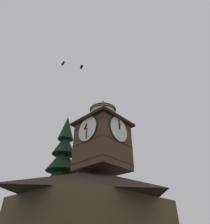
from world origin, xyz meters
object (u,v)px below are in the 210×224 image
(building_main, at_px, (94,213))
(pine_tree_behind, at_px, (60,187))
(moon, at_px, (46,181))
(flying_bird_low, at_px, (63,64))
(flying_bird_high, at_px, (82,67))
(clock_tower, at_px, (103,138))

(building_main, xyz_separation_m, pine_tree_behind, (0.31, -4.68, 2.49))
(moon, bearing_deg, flying_bird_low, 59.45)
(moon, height_order, flying_bird_high, flying_bird_high)
(pine_tree_behind, distance_m, flying_bird_high, 12.21)
(pine_tree_behind, distance_m, moon, 33.88)
(building_main, xyz_separation_m, flying_bird_low, (4.20, -1.19, 14.46))
(flying_bird_high, bearing_deg, pine_tree_behind, -118.46)
(moon, distance_m, flying_bird_low, 38.24)
(pine_tree_behind, bearing_deg, flying_bird_high, 61.54)
(flying_bird_high, xyz_separation_m, flying_bird_low, (0.52, -2.73, 2.02))
(building_main, bearing_deg, pine_tree_behind, -86.20)
(moon, bearing_deg, building_main, 65.98)
(clock_tower, xyz_separation_m, flying_bird_high, (4.14, 1.02, 5.92))
(pine_tree_behind, relative_size, moon, 9.04)
(pine_tree_behind, bearing_deg, clock_tower, 98.41)
(building_main, distance_m, pine_tree_behind, 5.31)
(flying_bird_high, distance_m, flying_bird_low, 3.43)
(clock_tower, bearing_deg, building_main, -48.74)
(clock_tower, height_order, flying_bird_high, flying_bird_high)
(building_main, bearing_deg, flying_bird_low, -15.78)
(flying_bird_high, bearing_deg, moon, -117.94)
(pine_tree_behind, xyz_separation_m, flying_bird_high, (3.37, 6.22, 9.95))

